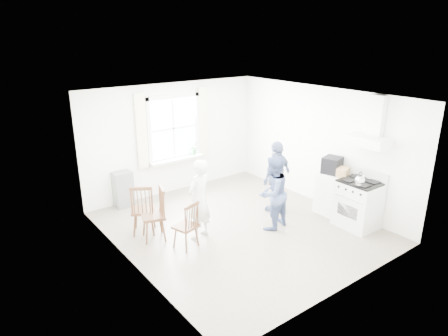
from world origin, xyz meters
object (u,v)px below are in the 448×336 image
at_px(gas_stove, 358,204).
at_px(windsor_chair_a, 189,221).
at_px(stereo_stack, 332,165).
at_px(person_left, 199,199).
at_px(low_cabinet, 331,193).
at_px(person_right, 277,177).
at_px(windsor_chair_b, 142,205).
at_px(windsor_chair_c, 159,207).
at_px(person_mid, 272,193).

bearing_deg(gas_stove, windsor_chair_a, 158.23).
distance_m(stereo_stack, person_left, 2.93).
distance_m(low_cabinet, windsor_chair_a, 3.24).
bearing_deg(person_right, windsor_chair_b, -27.08).
relative_size(person_left, person_right, 0.99).
distance_m(windsor_chair_a, windsor_chair_c, 0.72).
bearing_deg(person_right, windsor_chair_c, -22.26).
height_order(gas_stove, windsor_chair_b, gas_stove).
xyz_separation_m(windsor_chair_a, windsor_chair_b, (-0.43, 0.95, 0.08)).
relative_size(low_cabinet, person_left, 0.58).
bearing_deg(low_cabinet, person_mid, 169.70).
distance_m(windsor_chair_c, person_left, 0.76).
bearing_deg(gas_stove, stereo_stack, 84.79).
bearing_deg(person_left, stereo_stack, 146.50).
height_order(gas_stove, windsor_chair_a, gas_stove).
bearing_deg(person_left, person_right, 161.72).
distance_m(windsor_chair_b, person_right, 2.88).
distance_m(person_left, person_mid, 1.45).
distance_m(stereo_stack, person_right, 1.16).
bearing_deg(windsor_chair_a, person_right, 6.33).
relative_size(windsor_chair_a, windsor_chair_b, 0.87).
height_order(low_cabinet, windsor_chair_b, windsor_chair_b).
distance_m(gas_stove, windsor_chair_a, 3.36).
xyz_separation_m(stereo_stack, windsor_chair_c, (-3.43, 1.18, -0.45)).
xyz_separation_m(gas_stove, person_right, (-0.76, 1.51, 0.29)).
distance_m(stereo_stack, person_mid, 1.52).
height_order(low_cabinet, person_mid, person_mid).
bearing_deg(windsor_chair_b, gas_stove, -31.75).
height_order(stereo_stack, windsor_chair_a, stereo_stack).
bearing_deg(low_cabinet, gas_stove, -95.68).
distance_m(gas_stove, person_right, 1.72).
xyz_separation_m(low_cabinet, person_mid, (-1.47, 0.27, 0.29)).
xyz_separation_m(windsor_chair_c, person_right, (2.60, -0.42, 0.16)).
xyz_separation_m(low_cabinet, person_left, (-2.82, 0.79, 0.32)).
bearing_deg(stereo_stack, person_left, 165.19).
xyz_separation_m(windsor_chair_b, person_left, (0.80, -0.71, 0.15)).
relative_size(windsor_chair_a, windsor_chair_c, 0.87).
bearing_deg(stereo_stack, windsor_chair_b, 158.18).
height_order(windsor_chair_a, person_mid, person_mid).
relative_size(windsor_chair_a, person_mid, 0.60).
height_order(low_cabinet, stereo_stack, stereo_stack).
xyz_separation_m(gas_stove, person_left, (-2.75, 1.49, 0.29)).
bearing_deg(person_left, windsor_chair_c, -53.87).
xyz_separation_m(gas_stove, person_mid, (-1.40, 0.97, 0.25)).
relative_size(low_cabinet, windsor_chair_c, 0.89).
distance_m(stereo_stack, windsor_chair_b, 3.93).
distance_m(gas_stove, windsor_chair_b, 4.18).
height_order(windsor_chair_b, person_mid, person_mid).
bearing_deg(gas_stove, person_right, 116.86).
bearing_deg(gas_stove, person_mid, 145.40).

